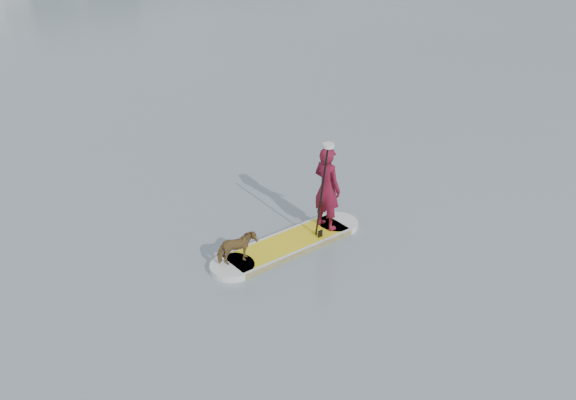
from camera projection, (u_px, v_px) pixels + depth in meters
ground at (298, 184)px, 14.38m from camera, size 140.00×140.00×0.00m
paddleboard at (288, 244)px, 11.98m from camera, size 3.30×0.86×0.12m
paddler at (327, 188)px, 12.08m from camera, size 0.45×0.64×1.66m
white_cap at (328, 146)px, 11.68m from camera, size 0.22×0.22×0.07m
dog at (237, 248)px, 11.20m from camera, size 0.74×0.44×0.59m
paddle at (321, 205)px, 11.80m from camera, size 0.10×0.30×2.00m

